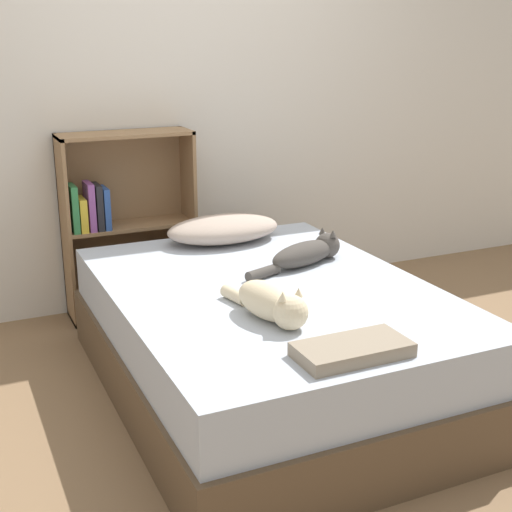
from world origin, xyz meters
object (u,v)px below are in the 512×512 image
at_px(pillow, 223,229).
at_px(cat_light, 272,303).
at_px(cat_dark, 307,253).
at_px(bookshelf, 122,221).
at_px(bed, 269,340).

xyz_separation_m(pillow, cat_light, (-0.24, -1.09, -0.00)).
xyz_separation_m(cat_dark, bookshelf, (-0.65, 1.03, -0.02)).
distance_m(cat_light, cat_dark, 0.73).
distance_m(cat_dark, bookshelf, 1.22).
bearing_deg(cat_light, pillow, 155.85).
bearing_deg(bookshelf, bed, -74.63).
xyz_separation_m(cat_light, bookshelf, (-0.19, 1.60, -0.03)).
distance_m(cat_light, bookshelf, 1.61).
relative_size(bed, bookshelf, 1.80).
distance_m(bed, pillow, 0.81).
distance_m(pillow, cat_dark, 0.57).
bearing_deg(pillow, cat_dark, -66.88).
height_order(bed, cat_dark, cat_dark).
relative_size(cat_light, bookshelf, 0.47).
bearing_deg(cat_dark, pillow, 93.60).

